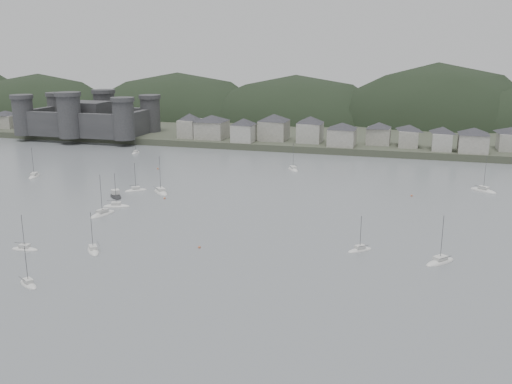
% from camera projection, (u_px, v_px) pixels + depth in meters
% --- Properties ---
extents(ground, '(900.00, 900.00, 0.00)m').
position_uv_depth(ground, '(126.00, 337.00, 91.85)').
color(ground, slate).
rests_on(ground, ground).
extents(far_shore_land, '(900.00, 250.00, 3.00)m').
position_uv_depth(far_shore_land, '(352.00, 118.00, 365.85)').
color(far_shore_land, '#383D2D').
rests_on(far_shore_land, ground).
extents(forested_ridge, '(851.55, 103.94, 102.57)m').
position_uv_depth(forested_ridge, '(353.00, 144.00, 343.88)').
color(forested_ridge, black).
rests_on(forested_ridge, ground).
extents(castle, '(66.00, 43.00, 20.00)m').
position_uv_depth(castle, '(88.00, 118.00, 289.01)').
color(castle, '#353538').
rests_on(castle, far_shore_land).
extents(waterfront_town, '(451.48, 28.46, 12.92)m').
position_uv_depth(waterfront_town, '(437.00, 135.00, 246.47)').
color(waterfront_town, gray).
rests_on(waterfront_town, far_shore_land).
extents(sailboat_lead, '(9.23, 8.04, 12.74)m').
position_uv_depth(sailboat_lead, '(483.00, 191.00, 185.31)').
color(sailboat_lead, silver).
rests_on(sailboat_lead, ground).
extents(moored_fleet, '(192.77, 177.64, 13.32)m').
position_uv_depth(moored_fleet, '(160.00, 227.00, 147.78)').
color(moored_fleet, silver).
rests_on(moored_fleet, ground).
extents(motor_launch_far, '(7.77, 8.21, 3.98)m').
position_uv_depth(motor_launch_far, '(116.00, 196.00, 178.39)').
color(motor_launch_far, black).
rests_on(motor_launch_far, ground).
extents(mooring_buoys, '(114.61, 126.33, 0.70)m').
position_uv_depth(mooring_buoys, '(195.00, 224.00, 150.26)').
color(mooring_buoys, '#BF633F').
rests_on(mooring_buoys, ground).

